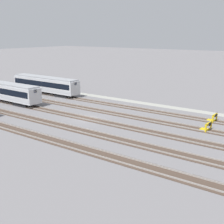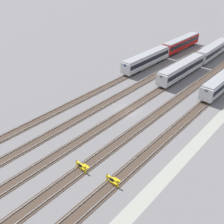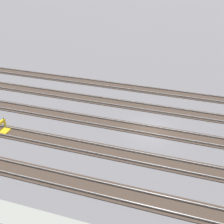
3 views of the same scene
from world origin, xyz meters
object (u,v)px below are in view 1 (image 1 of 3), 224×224
(bumper_stop_nearest_track, at_px, (213,118))
(subway_car_front_row_rightmost, at_px, (5,91))
(subway_car_front_row_right_inner, at_px, (45,84))
(bumper_stop_near_inner_track, at_px, (207,127))

(bumper_stop_nearest_track, bearing_deg, subway_car_front_row_rightmost, 15.34)
(subway_car_front_row_right_inner, distance_m, subway_car_front_row_rightmost, 10.14)
(subway_car_front_row_right_inner, bearing_deg, bumper_stop_nearest_track, 179.95)
(subway_car_front_row_right_inner, xyz_separation_m, subway_car_front_row_rightmost, (-0.00, 10.14, 0.00))
(subway_car_front_row_right_inner, distance_m, bumper_stop_nearest_track, 36.89)
(subway_car_front_row_right_inner, xyz_separation_m, bumper_stop_near_inner_track, (-37.72, 5.08, -1.53))
(subway_car_front_row_rightmost, xyz_separation_m, bumper_stop_nearest_track, (-36.86, -10.11, -1.53))
(subway_car_front_row_rightmost, bearing_deg, bumper_stop_near_inner_track, -172.36)
(subway_car_front_row_right_inner, relative_size, bumper_stop_near_inner_track, 8.97)
(bumper_stop_near_inner_track, bearing_deg, subway_car_front_row_rightmost, 7.64)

